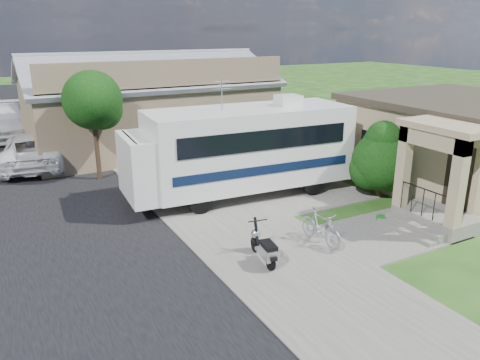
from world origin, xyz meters
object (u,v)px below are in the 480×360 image
garden_hose (381,219)px  pickup_truck (34,150)px  van (7,121)px  scooter (264,248)px  motorhome (241,148)px  bicycle (320,229)px  shrub (381,158)px

garden_hose → pickup_truck: bearing=126.8°
van → garden_hose: size_ratio=18.19×
scooter → motorhome: bearing=76.9°
bicycle → shrub: bearing=23.5°
bicycle → van: 21.86m
motorhome → van: bearing=118.5°
scooter → bicycle: scooter is taller
motorhome → bicycle: size_ratio=5.05×
pickup_truck → van: bearing=-75.2°
garden_hose → motorhome: bearing=122.3°
shrub → bicycle: size_ratio=1.71×
shrub → scooter: 7.21m
motorhome → shrub: size_ratio=2.95×
motorhome → pickup_truck: motorhome is taller
scooter → pickup_truck: size_ratio=0.28×
motorhome → van: (-7.27, 15.66, -0.96)m
scooter → bicycle: size_ratio=0.92×
bicycle → van: bearing=105.8°
bicycle → garden_hose: 2.99m
motorhome → pickup_truck: size_ratio=1.52×
van → pickup_truck: bearing=-77.5°
motorhome → bicycle: (-0.06, -4.97, -1.36)m
scooter → van: bearing=113.0°
motorhome → scooter: 5.79m
motorhome → scooter: size_ratio=5.48×
motorhome → shrub: (4.54, -2.64, -0.37)m
bicycle → pickup_truck: size_ratio=0.30×
shrub → van: (-11.80, 18.30, -0.58)m
motorhome → shrub: motorhome is taller
van → bicycle: bearing=-63.7°
shrub → pickup_truck: bearing=136.0°
pickup_truck → garden_hose: bearing=136.1°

